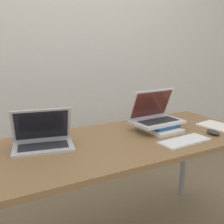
# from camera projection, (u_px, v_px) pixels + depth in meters

# --- Properties ---
(wall_back) EXTENTS (8.00, 0.05, 2.70)m
(wall_back) POSITION_uv_depth(u_px,v_px,m) (64.00, 41.00, 2.29)
(wall_back) COLOR silver
(wall_back) RESTS_ON ground_plane
(desk) EXTENTS (1.73, 0.71, 0.75)m
(desk) POSITION_uv_depth(u_px,v_px,m) (121.00, 152.00, 1.59)
(desk) COLOR brown
(desk) RESTS_ON ground_plane
(laptop_left) EXTENTS (0.36, 0.28, 0.22)m
(laptop_left) POSITION_uv_depth(u_px,v_px,m) (43.00, 139.00, 1.45)
(laptop_left) COLOR #B2B2B7
(laptop_left) RESTS_ON desk
(book_stack) EXTENTS (0.22, 0.28, 0.05)m
(book_stack) POSITION_uv_depth(u_px,v_px,m) (159.00, 126.00, 1.76)
(book_stack) COLOR white
(book_stack) RESTS_ON desk
(laptop_on_books) EXTENTS (0.34, 0.24, 0.22)m
(laptop_on_books) POSITION_uv_depth(u_px,v_px,m) (155.00, 116.00, 1.75)
(laptop_on_books) COLOR silver
(laptop_on_books) RESTS_ON book_stack
(wireless_keyboard) EXTENTS (0.33, 0.15, 0.01)m
(wireless_keyboard) POSITION_uv_depth(u_px,v_px,m) (185.00, 141.00, 1.53)
(wireless_keyboard) COLOR silver
(wireless_keyboard) RESTS_ON desk
(mouse) EXTENTS (0.06, 0.10, 0.03)m
(mouse) POSITION_uv_depth(u_px,v_px,m) (213.00, 132.00, 1.66)
(mouse) COLOR #2D2D2D
(mouse) RESTS_ON desk
(notepad) EXTENTS (0.22, 0.29, 0.01)m
(notepad) POSITION_uv_depth(u_px,v_px,m) (219.00, 127.00, 1.82)
(notepad) COLOR white
(notepad) RESTS_ON desk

